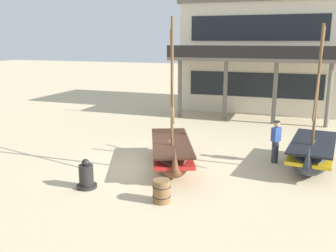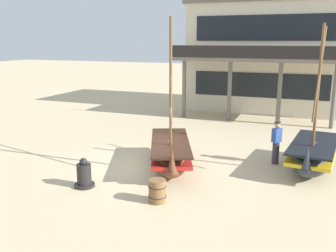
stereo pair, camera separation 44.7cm
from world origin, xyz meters
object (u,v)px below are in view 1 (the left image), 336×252
(fisherman_by_hull, at_px, (276,142))
(fishing_boat_near_left, at_px, (171,153))
(wooden_barrel, at_px, (162,191))
(capstan_winch, at_px, (86,176))
(harbor_building_main, at_px, (261,55))
(fishing_boat_centre_large, at_px, (312,153))

(fisherman_by_hull, bearing_deg, fishing_boat_near_left, -151.89)
(fisherman_by_hull, relative_size, wooden_barrel, 2.41)
(capstan_winch, xyz_separation_m, wooden_barrel, (2.70, -0.21, -0.04))
(wooden_barrel, bearing_deg, fishing_boat_near_left, 103.55)
(capstan_winch, distance_m, harbor_building_main, 18.09)
(fishing_boat_near_left, xyz_separation_m, fishing_boat_centre_large, (5.00, 1.73, 0.00))
(fishing_boat_near_left, height_order, capstan_winch, fishing_boat_near_left)
(fisherman_by_hull, bearing_deg, capstan_winch, -140.42)
(fishing_boat_centre_large, xyz_separation_m, fisherman_by_hull, (-1.35, 0.22, 0.24))
(fisherman_by_hull, relative_size, harbor_building_main, 0.16)
(harbor_building_main, bearing_deg, wooden_barrel, -93.22)
(capstan_winch, bearing_deg, fishing_boat_centre_large, 32.41)
(wooden_barrel, xyz_separation_m, harbor_building_main, (0.99, 17.61, 3.32))
(fishing_boat_near_left, distance_m, fisherman_by_hull, 4.15)
(fisherman_by_hull, bearing_deg, wooden_barrel, -121.14)
(wooden_barrel, height_order, harbor_building_main, harbor_building_main)
(fishing_boat_near_left, distance_m, capstan_winch, 3.37)
(fisherman_by_hull, xyz_separation_m, wooden_barrel, (-2.95, -4.87, -0.48))
(fishing_boat_near_left, height_order, harbor_building_main, harbor_building_main)
(fisherman_by_hull, bearing_deg, fishing_boat_centre_large, -9.41)
(capstan_winch, bearing_deg, harbor_building_main, 78.03)
(fisherman_by_hull, bearing_deg, harbor_building_main, 98.73)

